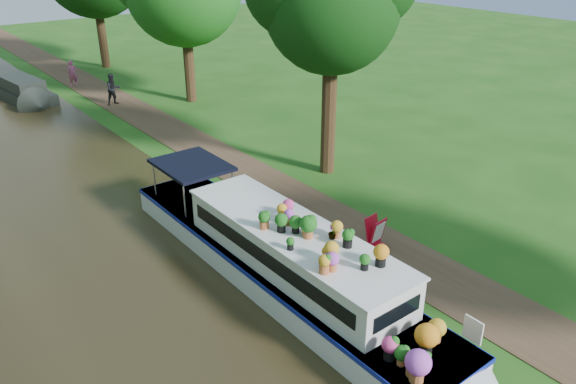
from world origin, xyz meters
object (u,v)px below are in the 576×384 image
(pedestrian_dark, at_px, (113,89))
(plant_boat, at_px, (294,264))
(second_boat, at_px, (22,91))
(sandwich_board, at_px, (375,233))
(pedestrian_pink, at_px, (73,73))

(pedestrian_dark, bearing_deg, plant_boat, -101.05)
(second_boat, height_order, sandwich_board, second_boat)
(sandwich_board, bearing_deg, plant_boat, 178.18)
(plant_boat, distance_m, second_boat, 23.41)
(pedestrian_pink, bearing_deg, plant_boat, -86.05)
(sandwich_board, bearing_deg, pedestrian_pink, 84.10)
(pedestrian_dark, bearing_deg, second_boat, 130.26)
(plant_boat, distance_m, pedestrian_pink, 24.83)
(second_boat, distance_m, pedestrian_pink, 3.50)
(second_boat, height_order, pedestrian_pink, pedestrian_pink)
(second_boat, bearing_deg, pedestrian_pink, 14.73)
(second_boat, bearing_deg, plant_boat, -95.54)
(second_boat, distance_m, sandwich_board, 23.39)
(second_boat, bearing_deg, pedestrian_dark, -54.60)
(second_boat, relative_size, sandwich_board, 7.21)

